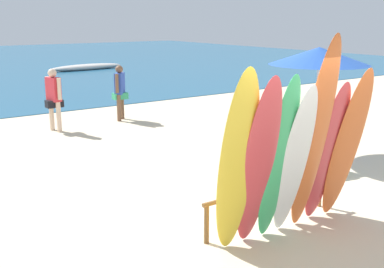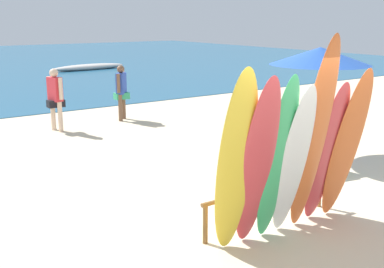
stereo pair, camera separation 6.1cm
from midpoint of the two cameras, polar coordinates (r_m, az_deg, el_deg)
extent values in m
plane|color=beige|center=(19.57, -20.76, 4.10)|extent=(60.00, 60.00, 0.00)
cylinder|color=brown|center=(6.53, 1.48, -10.75)|extent=(0.07, 0.07, 0.56)
cylinder|color=brown|center=(8.01, 14.89, -6.49)|extent=(0.07, 0.07, 0.56)
cylinder|color=brown|center=(7.11, 8.99, -6.36)|extent=(2.41, 0.06, 0.06)
ellipsoid|color=yellow|center=(5.94, 5.16, -3.54)|extent=(0.59, 0.55, 2.46)
ellipsoid|color=#D13D42|center=(6.15, 7.72, -3.55)|extent=(0.57, 0.67, 2.35)
ellipsoid|color=#38B266|center=(6.40, 10.08, -3.03)|extent=(0.52, 0.56, 2.33)
ellipsoid|color=white|center=(6.61, 11.97, -3.22)|extent=(0.51, 0.62, 2.19)
ellipsoid|color=orange|center=(6.72, 14.27, -0.26)|extent=(0.52, 0.69, 2.82)
ellipsoid|color=#D13D42|center=(7.14, 15.66, -2.26)|extent=(0.54, 0.61, 2.16)
ellipsoid|color=orange|center=(7.31, 17.86, -1.32)|extent=(0.58, 0.70, 2.34)
cylinder|color=beige|center=(13.20, -15.82, 1.98)|extent=(0.12, 0.12, 0.82)
cylinder|color=beige|center=(13.48, -16.61, 2.16)|extent=(0.12, 0.12, 0.82)
cube|color=black|center=(13.28, -16.32, 3.52)|extent=(0.44, 0.27, 0.20)
cube|color=#DB333D|center=(13.22, -16.43, 5.16)|extent=(0.32, 0.46, 0.64)
sphere|color=beige|center=(13.16, -16.56, 7.04)|extent=(0.23, 0.23, 0.23)
cylinder|color=beige|center=(12.99, -15.79, 5.22)|extent=(0.10, 0.10, 0.57)
cylinder|color=beige|center=(13.44, -17.07, 5.41)|extent=(0.10, 0.10, 0.57)
cylinder|color=brown|center=(14.53, -8.51, 3.34)|extent=(0.12, 0.12, 0.79)
cylinder|color=brown|center=(14.23, -8.88, 3.11)|extent=(0.12, 0.12, 0.79)
cube|color=#33A36B|center=(14.32, -8.74, 4.53)|extent=(0.43, 0.26, 0.19)
cube|color=#2D4CB2|center=(14.27, -8.80, 6.01)|extent=(0.43, 0.44, 0.62)
sphere|color=brown|center=(14.22, -8.86, 7.70)|extent=(0.22, 0.22, 0.22)
cylinder|color=brown|center=(14.51, -8.50, 6.29)|extent=(0.10, 0.10, 0.55)
cylinder|color=brown|center=(14.02, -9.11, 6.00)|extent=(0.10, 0.10, 0.55)
cylinder|color=#B7B7BC|center=(9.41, 15.57, -4.38)|extent=(0.02, 0.02, 0.28)
cylinder|color=#B7B7BC|center=(9.68, 17.50, -4.02)|extent=(0.02, 0.02, 0.28)
cylinder|color=#B7B7BC|center=(9.69, 14.16, -3.76)|extent=(0.02, 0.02, 0.28)
cylinder|color=#B7B7BC|center=(9.95, 16.08, -3.43)|extent=(0.02, 0.02, 0.28)
cube|color=#2D9370|center=(9.63, 15.89, -3.01)|extent=(0.58, 0.54, 0.03)
cube|color=#2D9370|center=(9.83, 14.69, -1.04)|extent=(0.55, 0.37, 0.50)
cylinder|color=#B7B7BC|center=(9.99, 10.00, -3.02)|extent=(0.02, 0.02, 0.28)
cylinder|color=#B7B7BC|center=(10.21, 12.00, -2.74)|extent=(0.02, 0.02, 0.28)
cylinder|color=#B7B7BC|center=(10.29, 8.89, -2.47)|extent=(0.02, 0.02, 0.28)
cylinder|color=#B7B7BC|center=(10.51, 10.85, -2.21)|extent=(0.02, 0.02, 0.28)
cube|color=red|center=(10.21, 10.47, -1.77)|extent=(0.59, 0.55, 0.03)
cube|color=red|center=(10.42, 9.55, 0.10)|extent=(0.54, 0.36, 0.51)
cylinder|color=silver|center=(10.78, 14.51, 3.48)|extent=(0.04, 0.04, 2.29)
cone|color=blue|center=(10.65, 14.85, 9.05)|extent=(2.15, 2.15, 0.38)
ellipsoid|color=silver|center=(28.85, -12.58, 7.83)|extent=(4.61, 1.27, 0.36)
camera|label=1|loc=(0.03, -90.21, -0.05)|focal=44.44mm
camera|label=2|loc=(0.03, 89.79, 0.05)|focal=44.44mm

